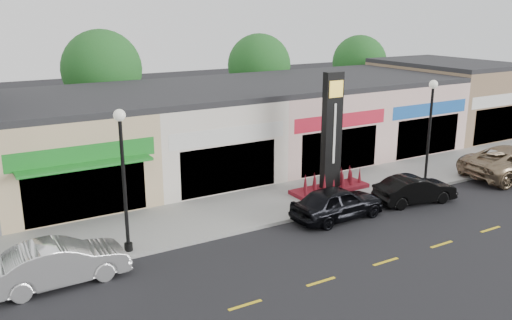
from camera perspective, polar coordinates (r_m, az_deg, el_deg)
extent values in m
plane|color=black|center=(23.01, 8.29, -7.70)|extent=(120.00, 120.00, 0.00)
cube|color=gray|center=(26.25, 2.35, -4.38)|extent=(52.00, 4.30, 0.15)
cube|color=gray|center=(24.52, 5.22, -5.91)|extent=(52.00, 0.20, 0.15)
cube|color=tan|center=(29.06, -19.88, 1.15)|extent=(7.00, 10.00, 4.50)
cube|color=#262628|center=(28.59, -20.33, 5.81)|extent=(7.00, 10.00, 0.30)
cube|color=black|center=(24.62, -17.43, -3.22)|extent=(5.25, 0.10, 2.40)
cube|color=#1C7F25|center=(24.14, -17.75, 0.60)|extent=(6.30, 0.12, 0.80)
cube|color=#1C7F25|center=(23.82, -17.42, -0.57)|extent=(5.60, 0.90, 0.12)
cube|color=beige|center=(31.04, -7.15, 2.85)|extent=(7.00, 10.00, 4.50)
cube|color=#262628|center=(30.60, -7.30, 7.23)|extent=(7.00, 10.00, 0.30)
cube|color=black|center=(26.92, -2.85, -0.90)|extent=(5.25, 0.10, 2.40)
cube|color=silver|center=(26.49, -2.90, 2.62)|extent=(6.30, 0.12, 0.80)
cube|color=#D2A8A0|center=(34.35, 3.62, 4.18)|extent=(7.00, 10.00, 4.50)
cube|color=#262628|center=(33.96, 3.69, 8.15)|extent=(7.00, 10.00, 0.30)
cube|color=black|center=(30.68, 8.79, 1.00)|extent=(5.25, 0.10, 2.40)
cube|color=red|center=(30.30, 8.92, 4.11)|extent=(6.30, 0.12, 0.80)
cube|color=#D2A8A0|center=(38.66, 12.28, 5.14)|extent=(7.00, 10.00, 4.50)
cube|color=#262628|center=(38.31, 12.49, 8.67)|extent=(7.00, 10.00, 0.30)
cube|color=black|center=(35.44, 17.61, 2.42)|extent=(5.25, 0.10, 2.40)
cube|color=#1957B0|center=(35.11, 17.83, 5.12)|extent=(6.30, 0.12, 0.80)
cube|color=#86684E|center=(43.64, 19.12, 6.14)|extent=(7.00, 10.00, 5.00)
cube|color=#262628|center=(43.32, 19.44, 9.59)|extent=(7.00, 10.00, 0.30)
cube|color=black|center=(40.85, 24.23, 3.45)|extent=(5.25, 0.10, 2.40)
cube|color=silver|center=(40.57, 24.50, 5.79)|extent=(6.30, 0.12, 0.80)
cylinder|color=#382619|center=(37.79, -15.51, 3.65)|extent=(0.36, 0.36, 3.15)
sphere|color=#1A561B|center=(37.24, -15.92, 9.15)|extent=(5.20, 5.20, 5.20)
cylinder|color=#382619|center=(42.44, 0.33, 5.36)|extent=(0.36, 0.36, 2.97)
sphere|color=#1A561B|center=(41.97, 0.33, 9.94)|extent=(4.80, 4.80, 4.80)
cylinder|color=#382619|center=(48.29, 10.62, 6.25)|extent=(0.36, 0.36, 2.80)
sphere|color=#1A561B|center=(47.88, 10.82, 10.07)|extent=(4.60, 4.60, 4.60)
cylinder|color=black|center=(21.46, -13.27, -8.88)|extent=(0.32, 0.32, 0.30)
cylinder|color=black|center=(20.57, -13.70, -2.53)|extent=(0.14, 0.14, 5.00)
sphere|color=silver|center=(19.93, -14.18, 4.60)|extent=(0.44, 0.44, 0.44)
cylinder|color=black|center=(29.86, 17.35, -2.15)|extent=(0.32, 0.32, 0.30)
cylinder|color=black|center=(29.23, 17.75, 2.53)|extent=(0.14, 0.14, 5.00)
sphere|color=silver|center=(28.78, 18.18, 7.57)|extent=(0.44, 0.44, 0.44)
cube|color=#5A0F1F|center=(27.74, 7.74, -3.01)|extent=(4.20, 1.30, 0.20)
cube|color=black|center=(26.96, 7.97, 2.84)|extent=(1.00, 0.40, 6.00)
cube|color=yellow|center=(26.40, 8.44, 7.40)|extent=(0.80, 0.05, 0.80)
cube|color=silver|center=(26.80, 8.26, 2.74)|extent=(0.12, 0.04, 3.00)
imported|color=silver|center=(19.83, -19.96, -10.12)|extent=(1.68, 4.58, 1.50)
imported|color=black|center=(24.35, 8.57, -4.47)|extent=(1.95, 4.50, 1.51)
imported|color=black|center=(27.18, 16.39, -3.00)|extent=(2.04, 4.21, 1.33)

